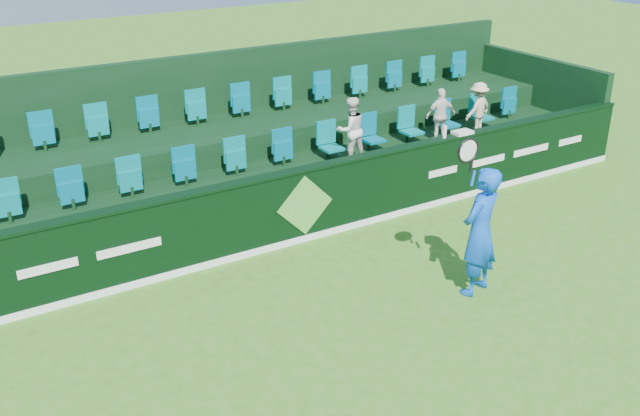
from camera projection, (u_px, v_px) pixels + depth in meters
ground at (451, 353)px, 9.58m from camera, size 60.00×60.00×0.00m
sponsor_hoarding at (302, 205)px, 12.42m from camera, size 16.00×0.25×1.35m
stand_tier_front at (273, 198)px, 13.39m from camera, size 16.00×2.00×0.80m
stand_tier_back at (229, 156)px, 14.77m from camera, size 16.00×1.80×1.30m
stand_rear at (219, 124)px, 14.88m from camera, size 16.00×4.10×2.60m
seat_row_front at (262, 157)px, 13.42m from camera, size 13.50×0.50×0.60m
seat_row_back at (221, 108)px, 14.61m from camera, size 13.50×0.50×0.60m
tennis_player at (480, 231)px, 10.64m from camera, size 1.13×0.68×2.64m
spectator_left at (351, 130)px, 13.81m from camera, size 0.64×0.51×1.28m
spectator_middle at (441, 115)px, 14.92m from camera, size 0.72×0.41×1.15m
spectator_right at (478, 108)px, 15.42m from camera, size 0.81×0.57×1.14m
towel at (462, 132)px, 13.86m from camera, size 0.39×0.26×0.06m
drinks_bottle at (445, 132)px, 13.60m from camera, size 0.08×0.08×0.24m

